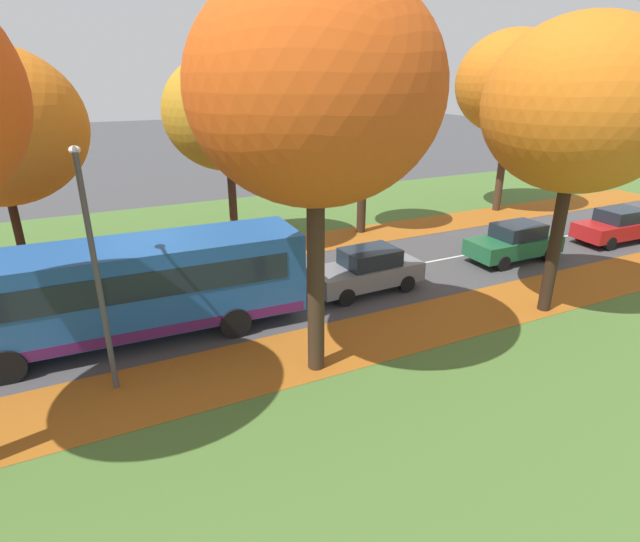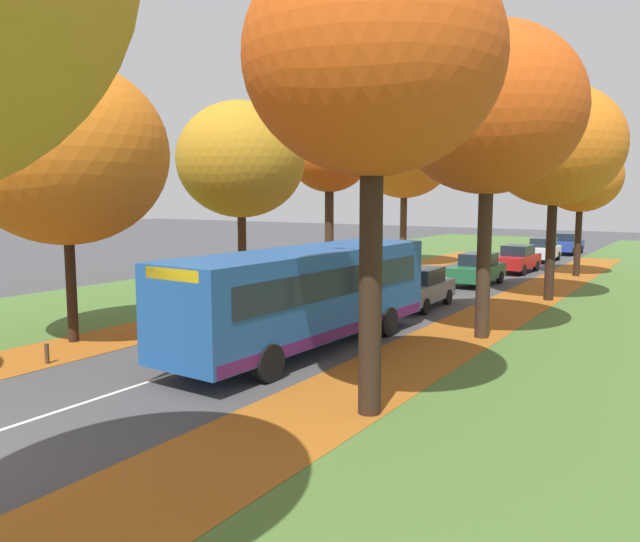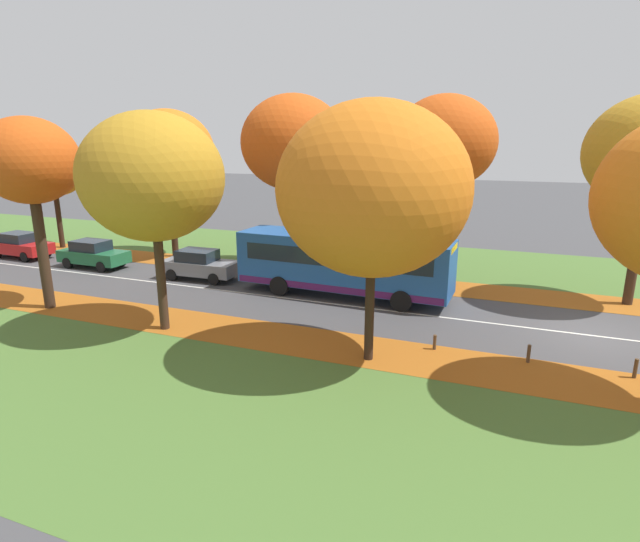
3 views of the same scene
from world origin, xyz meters
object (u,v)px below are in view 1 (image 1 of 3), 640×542
car_grey_lead (367,270)px  car_green_following (515,242)px  tree_left_distant (513,83)px  bus (127,287)px  tree_left_mid (227,113)px  car_red_third_in_line (617,226)px  streetlamp_right (92,247)px  tree_right_far (580,106)px  tree_left_far (365,99)px  tree_right_mid (315,91)px

car_grey_lead → car_green_following: (-0.06, 7.45, 0.00)m
tree_left_distant → bus: size_ratio=0.94×
bus → car_green_following: bus is taller
tree_left_mid → car_red_third_in_line: tree_left_mid is taller
car_red_third_in_line → tree_left_mid: bearing=-112.8°
tree_left_mid → bus: bearing=-37.8°
tree_left_distant → streetlamp_right: bearing=-67.6°
tree_left_mid → tree_right_far: tree_right_far is taller
streetlamp_right → car_grey_lead: bearing=103.9°
tree_left_far → car_green_following: bearing=30.7°
streetlamp_right → car_green_following: bearing=97.9°
tree_left_distant → car_red_third_in_line: 9.51m
car_green_following → tree_left_distant: bearing=140.3°
tree_left_far → bus: bearing=-61.1°
tree_left_far → tree_right_far: bearing=5.8°
tree_right_mid → streetlamp_right: (-1.70, -5.08, -3.48)m
tree_left_mid → car_grey_lead: tree_left_mid is taller
tree_left_far → tree_left_distant: size_ratio=0.85×
tree_right_mid → car_green_following: bearing=109.3°
tree_left_far → tree_right_mid: size_ratio=0.85×
tree_left_mid → streetlamp_right: (9.07, -6.06, -2.30)m
tree_right_mid → car_green_following: 13.67m
tree_left_far → car_red_third_in_line: 13.49m
tree_left_distant → tree_right_mid: (10.82, -17.08, 0.10)m
bus → car_grey_lead: 8.32m
tree_right_far → streetlamp_right: (-1.85, -13.71, -2.93)m
streetlamp_right → car_red_third_in_line: (-2.02, 22.83, -2.92)m
bus → tree_left_mid: bearing=142.2°
tree_left_mid → streetlamp_right: bearing=-33.7°
bus → car_grey_lead: bearing=89.9°
tree_right_mid → car_green_following: tree_right_mid is taller
tree_left_distant → car_grey_lead: size_ratio=2.33×
bus → tree_right_far: bearing=72.5°
streetlamp_right → tree_left_mid: bearing=146.3°
tree_left_distant → car_grey_lead: 16.11m
tree_left_distant → tree_right_far: tree_left_distant is taller
tree_left_far → bus: (6.55, -11.87, -4.78)m
car_grey_lead → car_red_third_in_line: 13.80m
tree_right_mid → tree_left_distant: bearing=122.4°
tree_left_far → car_green_following: (6.50, 3.86, -5.67)m
tree_right_far → car_red_third_in_line: size_ratio=2.18×
streetlamp_right → tree_left_far: bearing=124.9°
tree_left_mid → streetlamp_right: size_ratio=1.41×
tree_left_distant → tree_left_far: bearing=-88.1°
streetlamp_right → bus: bearing=161.4°
car_grey_lead → car_red_third_in_line: same height
bus → car_red_third_in_line: bus is taller
tree_right_mid → tree_right_far: tree_right_mid is taller
tree_right_mid → streetlamp_right: size_ratio=1.65×
streetlamp_right → car_red_third_in_line: 23.11m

